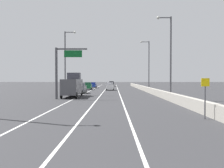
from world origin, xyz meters
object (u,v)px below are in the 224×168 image
object	(u,v)px
car_black_1	(112,84)
car_green_3	(88,86)
lamp_post_right_second	(169,53)
car_blue_0	(93,85)
lamp_post_right_third	(148,63)
lamp_post_left_mid	(66,59)
box_truck	(73,86)
car_white_2	(110,86)
speed_advisory_sign	(205,95)
overhead_sign_gantry	(61,67)
car_gray_4	(81,88)

from	to	relation	value
car_black_1	car_green_3	size ratio (longest dim) A/B	1.13
lamp_post_right_second	car_blue_0	size ratio (longest dim) A/B	2.46
lamp_post_right_third	car_blue_0	size ratio (longest dim) A/B	2.46
lamp_post_right_second	lamp_post_right_third	distance (m)	21.95
lamp_post_right_third	car_blue_0	bearing A→B (deg)	124.49
lamp_post_left_mid	box_truck	world-z (taller)	lamp_post_left_mid
lamp_post_right_third	car_blue_0	world-z (taller)	lamp_post_right_third
car_black_1	car_white_2	size ratio (longest dim) A/B	1.11
speed_advisory_sign	car_green_3	distance (m)	48.98
lamp_post_right_third	lamp_post_left_mid	distance (m)	20.46
speed_advisory_sign	car_black_1	world-z (taller)	speed_advisory_sign
car_black_1	car_green_3	bearing A→B (deg)	-102.70
overhead_sign_gantry	lamp_post_right_second	bearing A→B (deg)	-2.69
lamp_post_right_third	lamp_post_right_second	bearing A→B (deg)	-90.38
lamp_post_right_second	lamp_post_left_mid	world-z (taller)	same
lamp_post_right_third	car_blue_0	distance (m)	26.72
overhead_sign_gantry	lamp_post_right_third	size ratio (longest dim) A/B	0.63
lamp_post_right_second	car_blue_0	distance (m)	46.22
car_blue_0	car_black_1	xyz separation A→B (m)	(5.90, 14.37, 0.07)
speed_advisory_sign	car_blue_0	bearing A→B (deg)	102.65
overhead_sign_gantry	lamp_post_left_mid	xyz separation A→B (m)	(-1.22, 9.66, 1.96)
lamp_post_right_second	box_truck	bearing A→B (deg)	161.38
speed_advisory_sign	car_white_2	distance (m)	45.03
overhead_sign_gantry	car_green_3	xyz separation A→B (m)	(0.63, 29.83, -3.72)
overhead_sign_gantry	car_blue_0	world-z (taller)	overhead_sign_gantry
car_white_2	car_green_3	world-z (taller)	car_green_3
car_black_1	box_truck	world-z (taller)	box_truck
car_green_3	lamp_post_right_second	bearing A→B (deg)	-64.03
overhead_sign_gantry	car_white_2	world-z (taller)	overhead_sign_gantry
car_blue_0	lamp_post_right_third	bearing A→B (deg)	-55.51
car_black_1	car_green_3	xyz separation A→B (m)	(-6.15, -27.28, 0.00)
overhead_sign_gantry	box_truck	xyz separation A→B (m)	(0.88, 4.20, -2.91)
lamp_post_right_third	car_gray_4	world-z (taller)	lamp_post_right_third
speed_advisory_sign	car_white_2	size ratio (longest dim) A/B	0.69
lamp_post_right_second	car_white_2	bearing A→B (deg)	107.61
lamp_post_right_third	speed_advisory_sign	bearing A→B (deg)	-91.98
lamp_post_left_mid	car_white_2	bearing A→B (deg)	65.81
box_truck	lamp_post_right_second	bearing A→B (deg)	-18.62
overhead_sign_gantry	car_black_1	size ratio (longest dim) A/B	1.56
overhead_sign_gantry	speed_advisory_sign	distance (m)	22.57
car_black_1	lamp_post_right_second	bearing A→B (deg)	-81.41
lamp_post_right_second	car_black_1	xyz separation A→B (m)	(-8.74, 57.83, -5.68)
overhead_sign_gantry	lamp_post_right_second	size ratio (longest dim) A/B	0.63
speed_advisory_sign	lamp_post_right_third	world-z (taller)	lamp_post_right_third
box_truck	overhead_sign_gantry	bearing A→B (deg)	-101.86
car_gray_4	box_truck	size ratio (longest dim) A/B	0.53
lamp_post_right_third	car_gray_4	bearing A→B (deg)	-153.71
speed_advisory_sign	lamp_post_right_second	world-z (taller)	lamp_post_right_second
car_gray_4	lamp_post_right_third	bearing A→B (deg)	26.29
speed_advisory_sign	lamp_post_left_mid	world-z (taller)	lamp_post_left_mid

